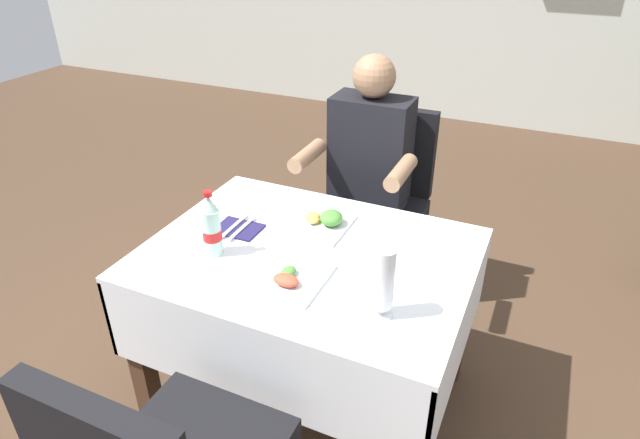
{
  "coord_description": "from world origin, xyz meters",
  "views": [
    {
      "loc": [
        0.63,
        -1.3,
        1.79
      ],
      "look_at": [
        -0.08,
        0.26,
        0.81
      ],
      "focal_mm": 30.39,
      "sensor_mm": 36.0,
      "label": 1
    }
  ],
  "objects_px": {
    "chair_far_diner_seat": "(381,198)",
    "plate_far_diner": "(321,221)",
    "seated_diner_far": "(365,176)",
    "main_dining_table": "(309,289)",
    "beer_glass_left": "(384,283)",
    "cola_bottle_primary": "(211,227)",
    "plate_near_camera": "(287,277)",
    "napkin_cutlery_set": "(238,228)"
  },
  "relations": [
    {
      "from": "cola_bottle_primary",
      "to": "napkin_cutlery_set",
      "type": "xyz_separation_m",
      "value": [
        -0.01,
        0.17,
        -0.1
      ]
    },
    {
      "from": "seated_diner_far",
      "to": "beer_glass_left",
      "type": "bearing_deg",
      "value": -67.1
    },
    {
      "from": "napkin_cutlery_set",
      "to": "chair_far_diner_seat",
      "type": "bearing_deg",
      "value": 68.79
    },
    {
      "from": "chair_far_diner_seat",
      "to": "seated_diner_far",
      "type": "xyz_separation_m",
      "value": [
        -0.05,
        -0.11,
        0.16
      ]
    },
    {
      "from": "napkin_cutlery_set",
      "to": "beer_glass_left",
      "type": "bearing_deg",
      "value": -20.74
    },
    {
      "from": "seated_diner_far",
      "to": "plate_near_camera",
      "type": "bearing_deg",
      "value": -86.42
    },
    {
      "from": "main_dining_table",
      "to": "napkin_cutlery_set",
      "type": "relative_size",
      "value": 6.03
    },
    {
      "from": "main_dining_table",
      "to": "plate_near_camera",
      "type": "height_order",
      "value": "plate_near_camera"
    },
    {
      "from": "seated_diner_far",
      "to": "plate_near_camera",
      "type": "relative_size",
      "value": 4.97
    },
    {
      "from": "main_dining_table",
      "to": "chair_far_diner_seat",
      "type": "height_order",
      "value": "chair_far_diner_seat"
    },
    {
      "from": "chair_far_diner_seat",
      "to": "beer_glass_left",
      "type": "relative_size",
      "value": 4.16
    },
    {
      "from": "beer_glass_left",
      "to": "napkin_cutlery_set",
      "type": "distance_m",
      "value": 0.71
    },
    {
      "from": "seated_diner_far",
      "to": "cola_bottle_primary",
      "type": "distance_m",
      "value": 0.91
    },
    {
      "from": "plate_near_camera",
      "to": "cola_bottle_primary",
      "type": "bearing_deg",
      "value": 173.28
    },
    {
      "from": "plate_far_diner",
      "to": "beer_glass_left",
      "type": "distance_m",
      "value": 0.57
    },
    {
      "from": "seated_diner_far",
      "to": "cola_bottle_primary",
      "type": "height_order",
      "value": "seated_diner_far"
    },
    {
      "from": "seated_diner_far",
      "to": "plate_far_diner",
      "type": "bearing_deg",
      "value": -88.72
    },
    {
      "from": "plate_near_camera",
      "to": "plate_far_diner",
      "type": "relative_size",
      "value": 1.02
    },
    {
      "from": "plate_near_camera",
      "to": "beer_glass_left",
      "type": "bearing_deg",
      "value": -6.45
    },
    {
      "from": "chair_far_diner_seat",
      "to": "cola_bottle_primary",
      "type": "relative_size",
      "value": 3.96
    },
    {
      "from": "main_dining_table",
      "to": "seated_diner_far",
      "type": "distance_m",
      "value": 0.73
    },
    {
      "from": "chair_far_diner_seat",
      "to": "plate_near_camera",
      "type": "xyz_separation_m",
      "value": [
        0.01,
        -1.01,
        0.19
      ]
    },
    {
      "from": "seated_diner_far",
      "to": "beer_glass_left",
      "type": "height_order",
      "value": "seated_diner_far"
    },
    {
      "from": "main_dining_table",
      "to": "cola_bottle_primary",
      "type": "relative_size",
      "value": 4.69
    },
    {
      "from": "chair_far_diner_seat",
      "to": "seated_diner_far",
      "type": "relative_size",
      "value": 0.77
    },
    {
      "from": "main_dining_table",
      "to": "beer_glass_left",
      "type": "distance_m",
      "value": 0.5
    },
    {
      "from": "chair_far_diner_seat",
      "to": "plate_far_diner",
      "type": "xyz_separation_m",
      "value": [
        -0.04,
        -0.64,
        0.2
      ]
    },
    {
      "from": "napkin_cutlery_set",
      "to": "cola_bottle_primary",
      "type": "bearing_deg",
      "value": -87.04
    },
    {
      "from": "beer_glass_left",
      "to": "cola_bottle_primary",
      "type": "xyz_separation_m",
      "value": [
        -0.65,
        0.07,
        -0.01
      ]
    },
    {
      "from": "seated_diner_far",
      "to": "beer_glass_left",
      "type": "relative_size",
      "value": 5.41
    },
    {
      "from": "seated_diner_far",
      "to": "napkin_cutlery_set",
      "type": "relative_size",
      "value": 6.62
    },
    {
      "from": "beer_glass_left",
      "to": "seated_diner_far",
      "type": "bearing_deg",
      "value": 112.9
    },
    {
      "from": "cola_bottle_primary",
      "to": "seated_diner_far",
      "type": "bearing_deg",
      "value": 73.67
    },
    {
      "from": "chair_far_diner_seat",
      "to": "beer_glass_left",
      "type": "height_order",
      "value": "chair_far_diner_seat"
    },
    {
      "from": "napkin_cutlery_set",
      "to": "main_dining_table",
      "type": "bearing_deg",
      "value": -5.31
    },
    {
      "from": "plate_near_camera",
      "to": "beer_glass_left",
      "type": "distance_m",
      "value": 0.36
    },
    {
      "from": "chair_far_diner_seat",
      "to": "napkin_cutlery_set",
      "type": "bearing_deg",
      "value": -111.21
    },
    {
      "from": "chair_far_diner_seat",
      "to": "plate_near_camera",
      "type": "height_order",
      "value": "chair_far_diner_seat"
    },
    {
      "from": "seated_diner_far",
      "to": "plate_far_diner",
      "type": "relative_size",
      "value": 5.08
    },
    {
      "from": "chair_far_diner_seat",
      "to": "cola_bottle_primary",
      "type": "bearing_deg",
      "value": -107.18
    },
    {
      "from": "beer_glass_left",
      "to": "main_dining_table",
      "type": "bearing_deg",
      "value": 147.69
    },
    {
      "from": "main_dining_table",
      "to": "cola_bottle_primary",
      "type": "xyz_separation_m",
      "value": [
        -0.3,
        -0.15,
        0.27
      ]
    }
  ]
}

